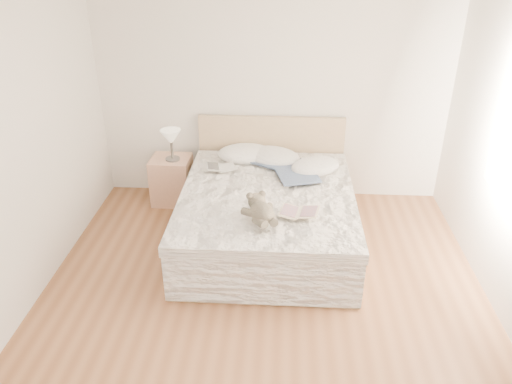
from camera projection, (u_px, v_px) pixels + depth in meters
The scene contains 12 objects.
floor at pixel (262, 314), 4.26m from camera, with size 4.00×4.50×0.00m, color brown.
wall_back at pixel (272, 85), 5.61m from camera, with size 4.00×0.02×2.70m, color silver.
bed at pixel (268, 213), 5.16m from camera, with size 1.72×2.14×1.00m.
nightstand at pixel (172, 180), 5.90m from camera, with size 0.45×0.40×0.56m, color tan.
table_lamp at pixel (171, 139), 5.61m from camera, with size 0.30×0.30×0.36m.
pillow_left at pixel (246, 154), 5.68m from camera, with size 0.65×0.45×0.19m, color white.
pillow_middle at pixel (273, 157), 5.61m from camera, with size 0.63×0.44×0.19m, color white.
pillow_right at pixel (315, 166), 5.38m from camera, with size 0.56×0.39×0.17m, color white.
blouse at pixel (295, 172), 5.29m from camera, with size 0.63×0.68×0.03m, color #334361, non-canonical shape.
photo_book at pixel (220, 167), 5.38m from camera, with size 0.31×0.22×0.02m, color silver.
childrens_book at pixel (299, 212), 4.53m from camera, with size 0.36×0.24×0.02m, color beige.
teddy_bear at pixel (262, 219), 4.38m from camera, with size 0.26×0.38×0.20m, color brown, non-canonical shape.
Camera 1 is at (0.15, -3.27, 2.91)m, focal length 35.00 mm.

